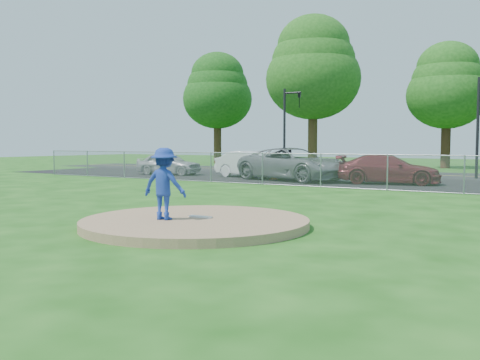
% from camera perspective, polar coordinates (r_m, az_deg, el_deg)
% --- Properties ---
extents(ground, '(120.00, 120.00, 0.00)m').
position_cam_1_polar(ground, '(21.59, 11.35, -1.39)').
color(ground, '#154A10').
rests_on(ground, ground).
extents(pitchers_mound, '(5.40, 5.40, 0.20)m').
position_cam_1_polar(pitchers_mound, '(12.78, -4.78, -4.56)').
color(pitchers_mound, '#916F4F').
rests_on(pitchers_mound, ground).
extents(pitching_rubber, '(0.60, 0.15, 0.04)m').
position_cam_1_polar(pitching_rubber, '(12.92, -4.25, -3.92)').
color(pitching_rubber, white).
rests_on(pitching_rubber, pitchers_mound).
extents(chain_link_fence, '(40.00, 0.06, 1.50)m').
position_cam_1_polar(chain_link_fence, '(23.41, 13.10, 0.84)').
color(chain_link_fence, gray).
rests_on(chain_link_fence, ground).
extents(parking_lot, '(50.00, 8.00, 0.01)m').
position_cam_1_polar(parking_lot, '(27.74, 16.10, -0.28)').
color(parking_lot, black).
rests_on(parking_lot, ground).
extents(street, '(60.00, 7.00, 0.01)m').
position_cam_1_polar(street, '(35.00, 19.49, 0.50)').
color(street, black).
rests_on(street, ground).
extents(tree_far_left, '(6.72, 6.72, 10.74)m').
position_cam_1_polar(tree_far_left, '(52.53, -2.43, 9.52)').
color(tree_far_left, '#392414').
rests_on(tree_far_left, ground).
extents(tree_left, '(7.84, 7.84, 12.53)m').
position_cam_1_polar(tree_left, '(45.55, 7.82, 11.84)').
color(tree_left, '#3D2916').
rests_on(tree_left, ground).
extents(tree_center, '(6.16, 6.16, 9.84)m').
position_cam_1_polar(tree_center, '(45.16, 21.23, 9.41)').
color(tree_center, '#361E13').
rests_on(tree_center, ground).
extents(traffic_signal_left, '(1.28, 0.20, 5.60)m').
position_cam_1_polar(traffic_signal_left, '(36.06, 5.10, 6.15)').
color(traffic_signal_left, black).
rests_on(traffic_signal_left, ground).
extents(pitcher, '(1.17, 0.79, 1.68)m').
position_cam_1_polar(pitcher, '(12.60, -8.07, -0.40)').
color(pitcher, navy).
rests_on(pitcher, pitchers_mound).
extents(traffic_cone, '(0.32, 0.32, 0.62)m').
position_cam_1_polar(traffic_cone, '(29.06, 3.65, 0.68)').
color(traffic_cone, '#EA4E0C').
rests_on(traffic_cone, parking_lot).
extents(parked_car_silver, '(4.31, 2.29, 1.39)m').
position_cam_1_polar(parked_car_silver, '(33.66, -7.61, 1.76)').
color(parked_car_silver, '#B5B4B9').
rests_on(parked_car_silver, parking_lot).
extents(parked_car_white, '(4.82, 2.40, 1.52)m').
position_cam_1_polar(parked_car_white, '(30.57, 1.32, 1.69)').
color(parked_car_white, white).
rests_on(parked_car_white, parking_lot).
extents(parked_car_gray, '(6.72, 4.31, 1.72)m').
position_cam_1_polar(parked_car_gray, '(28.36, 5.70, 1.70)').
color(parked_car_gray, slate).
rests_on(parked_car_gray, parking_lot).
extents(parked_car_darkred, '(5.21, 3.09, 1.42)m').
position_cam_1_polar(parked_car_darkred, '(26.76, 15.55, 1.11)').
color(parked_car_darkred, maroon).
rests_on(parked_car_darkred, parking_lot).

